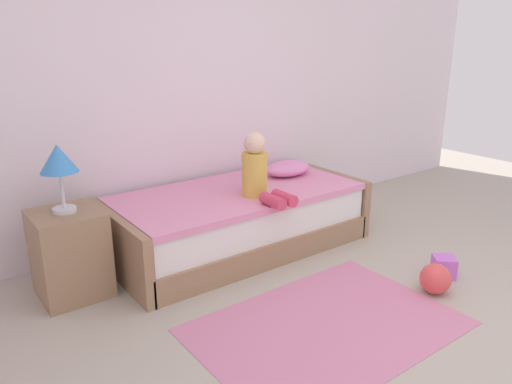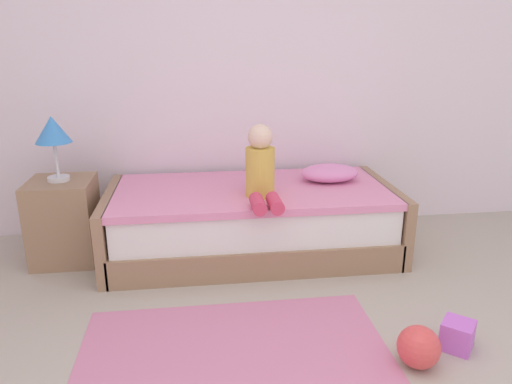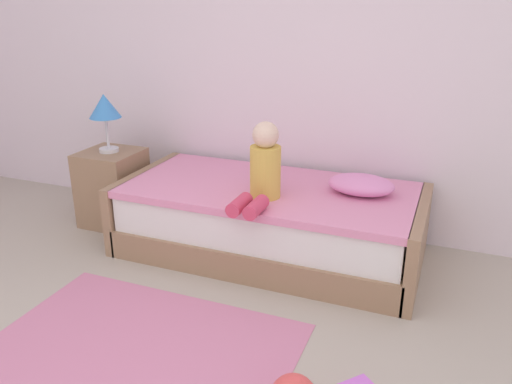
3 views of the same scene
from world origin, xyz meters
The scene contains 7 objects.
wall_rear centered at (0.00, 2.60, 1.45)m, with size 7.20×0.10×2.90m, color white.
bed centered at (-0.09, 2.00, 0.25)m, with size 2.11×1.00×0.50m.
nightstand centered at (-1.44, 2.03, 0.30)m, with size 0.44×0.44×0.60m, color #997556.
table_lamp centered at (-1.44, 2.03, 0.94)m, with size 0.24×0.24×0.45m.
child_figure centered at (-0.05, 1.77, 0.70)m, with size 0.20×0.51×0.50m.
pillow centered at (0.53, 2.10, 0.56)m, with size 0.44×0.30×0.13m, color #EA8CC6.
area_rug centered at (-0.33, 0.70, 0.00)m, with size 1.60×1.10×0.01m, color pink.
Camera 3 is at (1.06, -1.13, 1.72)m, focal length 36.05 mm.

